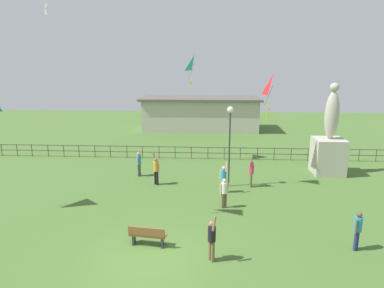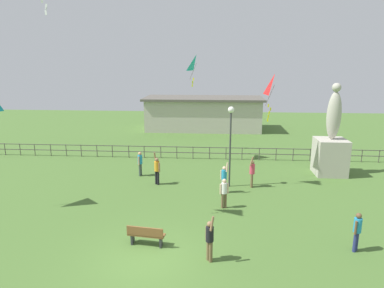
% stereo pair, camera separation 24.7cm
% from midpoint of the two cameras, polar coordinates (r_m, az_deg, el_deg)
% --- Properties ---
extents(ground_plane, '(80.00, 80.00, 0.00)m').
position_cam_midpoint_polar(ground_plane, '(13.68, -6.97, -18.49)').
color(ground_plane, '#476B2D').
extents(statue_monument, '(1.92, 1.92, 5.95)m').
position_cam_midpoint_polar(statue_monument, '(24.22, 22.23, -0.61)').
color(statue_monument, '#B2AD9E').
rests_on(statue_monument, ground_plane).
extents(lamppost, '(0.36, 0.36, 4.77)m').
position_cam_midpoint_polar(lamppost, '(19.90, 6.75, 2.36)').
color(lamppost, '#38383D').
rests_on(lamppost, ground_plane).
extents(park_bench, '(1.54, 0.60, 0.85)m').
position_cam_midpoint_polar(park_bench, '(14.37, -7.11, -14.68)').
color(park_bench, brown).
rests_on(park_bench, ground_plane).
extents(person_0, '(0.34, 0.48, 1.86)m').
position_cam_midpoint_polar(person_0, '(13.10, 3.49, -15.22)').
color(person_0, brown).
rests_on(person_0, ground_plane).
extents(person_1, '(0.44, 0.37, 1.83)m').
position_cam_midpoint_polar(person_1, '(19.50, 5.69, -5.50)').
color(person_1, '#99999E').
rests_on(person_1, ground_plane).
extents(person_2, '(0.45, 0.29, 1.55)m').
position_cam_midpoint_polar(person_2, '(17.55, 5.74, -7.78)').
color(person_2, brown).
rests_on(person_2, ground_plane).
extents(person_3, '(0.34, 0.39, 1.59)m').
position_cam_midpoint_polar(person_3, '(15.16, 26.06, -12.56)').
color(person_3, navy).
rests_on(person_3, ground_plane).
extents(person_4, '(0.30, 0.48, 1.60)m').
position_cam_midpoint_polar(person_4, '(22.51, -8.26, -2.98)').
color(person_4, '#3F4C47').
rests_on(person_4, ground_plane).
extents(person_5, '(0.33, 0.50, 1.92)m').
position_cam_midpoint_polar(person_5, '(20.59, 10.23, -4.49)').
color(person_5, brown).
rests_on(person_5, ground_plane).
extents(person_6, '(0.43, 0.44, 1.96)m').
position_cam_midpoint_polar(person_6, '(20.79, -5.47, -4.10)').
color(person_6, black).
rests_on(person_6, ground_plane).
extents(kite_0, '(0.82, 1.03, 2.84)m').
position_cam_midpoint_polar(kite_0, '(21.52, 13.74, 9.23)').
color(kite_0, red).
extents(kite_2, '(0.86, 1.26, 2.20)m').
position_cam_midpoint_polar(kite_2, '(24.82, 1.00, 13.10)').
color(kite_2, '#19B2B2').
extents(waterfront_railing, '(36.00, 0.06, 0.95)m').
position_cam_midpoint_polar(waterfront_railing, '(26.37, -2.04, -1.11)').
color(waterfront_railing, '#4C4742').
rests_on(waterfront_railing, ground_plane).
extents(pavilion_building, '(12.76, 5.36, 3.52)m').
position_cam_midpoint_polar(pavilion_building, '(37.79, 2.10, 5.10)').
color(pavilion_building, '#B7B2A3').
rests_on(pavilion_building, ground_plane).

